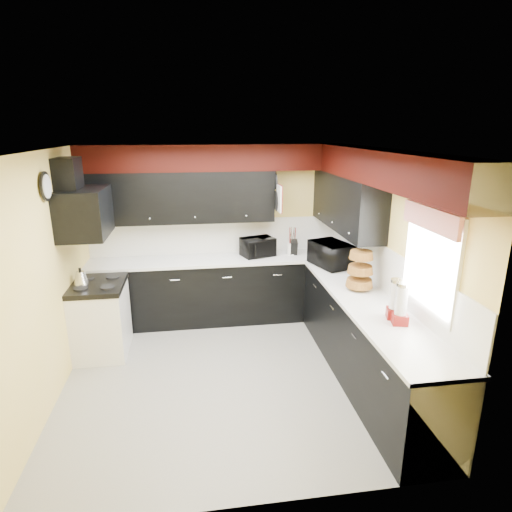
{
  "coord_description": "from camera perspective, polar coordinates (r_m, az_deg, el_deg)",
  "views": [
    {
      "loc": [
        -0.31,
        -4.3,
        2.71
      ],
      "look_at": [
        0.43,
        0.73,
        1.18
      ],
      "focal_mm": 30.0,
      "sensor_mm": 36.0,
      "label": 1
    }
  ],
  "objects": [
    {
      "name": "baskets",
      "position": [
        4.97,
        13.72,
        -1.73
      ],
      "size": [
        0.27,
        0.27,
        0.5
      ],
      "primitive_type": null,
      "color": "brown",
      "rests_on": "upper_right"
    },
    {
      "name": "counter_back",
      "position": [
        6.08,
        -5.08,
        -0.46
      ],
      "size": [
        3.62,
        0.64,
        0.04
      ],
      "primitive_type": "cube",
      "color": "white",
      "rests_on": "cab_back"
    },
    {
      "name": "cooktop",
      "position": [
        5.5,
        -20.39,
        -3.7
      ],
      "size": [
        0.62,
        0.77,
        0.06
      ],
      "primitive_type": "cube",
      "color": "black",
      "rests_on": "stove"
    },
    {
      "name": "knife_block",
      "position": [
        6.21,
        5.06,
        1.13
      ],
      "size": [
        0.12,
        0.15,
        0.21
      ],
      "primitive_type": "cube",
      "rotation": [
        0.0,
        0.0,
        -0.14
      ],
      "color": "black",
      "rests_on": "counter_back"
    },
    {
      "name": "cab_right",
      "position": [
        4.94,
        14.43,
        -11.07
      ],
      "size": [
        0.6,
        3.0,
        0.9
      ],
      "primitive_type": "cube",
      "color": "black",
      "rests_on": "ground"
    },
    {
      "name": "ceiling",
      "position": [
        4.32,
        -4.37,
        13.88
      ],
      "size": [
        3.6,
        3.6,
        0.06
      ],
      "primitive_type": "cube",
      "color": "white",
      "rests_on": "wall_back"
    },
    {
      "name": "window",
      "position": [
        4.16,
        22.28,
        -0.76
      ],
      "size": [
        0.03,
        0.86,
        0.96
      ],
      "primitive_type": null,
      "color": "white",
      "rests_on": "wall_right"
    },
    {
      "name": "utensil_crock",
      "position": [
        6.25,
        4.85,
        1.0
      ],
      "size": [
        0.19,
        0.19,
        0.17
      ],
      "primitive_type": "cylinder",
      "rotation": [
        0.0,
        0.0,
        0.21
      ],
      "color": "silver",
      "rests_on": "counter_back"
    },
    {
      "name": "kettle",
      "position": [
        5.51,
        -22.33,
        -2.69
      ],
      "size": [
        0.2,
        0.2,
        0.15
      ],
      "primitive_type": null,
      "rotation": [
        0.0,
        0.0,
        0.18
      ],
      "color": "#BCBBC0",
      "rests_on": "cooktop"
    },
    {
      "name": "pan_mid",
      "position": [
        5.91,
        2.78,
        7.36
      ],
      "size": [
        0.03,
        0.28,
        0.46
      ],
      "primitive_type": null,
      "color": "black",
      "rests_on": "upper_back"
    },
    {
      "name": "deco_plate",
      "position": [
        4.49,
        19.58,
        9.89
      ],
      "size": [
        0.03,
        0.24,
        0.24
      ],
      "primitive_type": null,
      "color": "white",
      "rests_on": "wall_right"
    },
    {
      "name": "dispenser_b",
      "position": [
        4.22,
        18.77,
        -6.22
      ],
      "size": [
        0.17,
        0.17,
        0.38
      ],
      "primitive_type": null,
      "rotation": [
        0.0,
        0.0,
        -0.25
      ],
      "color": "#58000F",
      "rests_on": "counter_right"
    },
    {
      "name": "upper_right",
      "position": [
        5.63,
        11.96,
        7.05
      ],
      "size": [
        0.35,
        1.8,
        0.7
      ],
      "primitive_type": "cube",
      "color": "black",
      "rests_on": "wall_right"
    },
    {
      "name": "dispenser_a",
      "position": [
        4.33,
        18.05,
        -5.67
      ],
      "size": [
        0.17,
        0.17,
        0.37
      ],
      "primitive_type": null,
      "rotation": [
        0.0,
        0.0,
        -0.29
      ],
      "color": "#67070A",
      "rests_on": "counter_right"
    },
    {
      "name": "clock",
      "position": [
        4.81,
        -26.26,
        8.33
      ],
      "size": [
        0.03,
        0.3,
        0.3
      ],
      "primitive_type": null,
      "color": "black",
      "rests_on": "wall_left"
    },
    {
      "name": "microwave",
      "position": [
        5.76,
        9.99,
        0.23
      ],
      "size": [
        0.55,
        0.67,
        0.32
      ],
      "primitive_type": "imported",
      "rotation": [
        0.0,
        0.0,
        1.88
      ],
      "color": "black",
      "rests_on": "counter_right"
    },
    {
      "name": "wall_right",
      "position": [
        5.01,
        16.96,
        -0.97
      ],
      "size": [
        0.06,
        3.6,
        2.5
      ],
      "primitive_type": "cube",
      "color": "#E0C666",
      "rests_on": "ground"
    },
    {
      "name": "pan_top",
      "position": [
        6.0,
        2.57,
        9.92
      ],
      "size": [
        0.03,
        0.22,
        0.4
      ],
      "primitive_type": null,
      "color": "black",
      "rests_on": "upper_back"
    },
    {
      "name": "wall_left",
      "position": [
        4.78,
        -26.09,
        -2.84
      ],
      "size": [
        0.06,
        3.6,
        2.5
      ],
      "primitive_type": "cube",
      "color": "#E0C666",
      "rests_on": "ground"
    },
    {
      "name": "stove",
      "position": [
        5.67,
        -19.92,
        -8.07
      ],
      "size": [
        0.6,
        0.75,
        0.86
      ],
      "primitive_type": "cube",
      "color": "white",
      "rests_on": "ground"
    },
    {
      "name": "splash_back",
      "position": [
        6.29,
        -5.31,
        2.66
      ],
      "size": [
        3.6,
        0.02,
        0.5
      ],
      "primitive_type": "cube",
      "color": "white",
      "rests_on": "counter_back"
    },
    {
      "name": "counter_right",
      "position": [
        4.75,
        14.84,
        -6.04
      ],
      "size": [
        0.64,
        3.02,
        0.04
      ],
      "primitive_type": "cube",
      "color": "white",
      "rests_on": "cab_right"
    },
    {
      "name": "toaster_oven",
      "position": [
        6.13,
        0.28,
        1.23
      ],
      "size": [
        0.55,
        0.5,
        0.26
      ],
      "primitive_type": "imported",
      "rotation": [
        0.0,
        0.0,
        0.32
      ],
      "color": "black",
      "rests_on": "counter_back"
    },
    {
      "name": "valance",
      "position": [
        4.04,
        22.23,
        4.62
      ],
      "size": [
        0.04,
        0.88,
        0.2
      ],
      "primitive_type": "cube",
      "color": "red",
      "rests_on": "wall_right"
    },
    {
      "name": "wall_back",
      "position": [
        6.28,
        -5.33,
        3.22
      ],
      "size": [
        3.6,
        0.06,
        2.5
      ],
      "primitive_type": "cube",
      "color": "#E0C666",
      "rests_on": "ground"
    },
    {
      "name": "soffit_right",
      "position": [
        4.57,
        16.99,
        11.17
      ],
      "size": [
        0.36,
        3.24,
        0.35
      ],
      "primitive_type": "cube",
      "color": "black",
      "rests_on": "wall_right"
    },
    {
      "name": "hood_duct",
      "position": [
        5.26,
        -23.79,
        9.76
      ],
      "size": [
        0.24,
        0.4,
        0.4
      ],
      "primitive_type": "cube",
      "color": "black",
      "rests_on": "wall_left"
    },
    {
      "name": "pan_low",
      "position": [
        6.17,
        2.31,
        7.48
      ],
      "size": [
        0.03,
        0.24,
        0.42
      ],
      "primitive_type": null,
      "color": "black",
      "rests_on": "upper_back"
    },
    {
      "name": "upper_back",
      "position": [
        6.0,
        -10.19,
        7.74
      ],
      "size": [
        2.6,
        0.35,
        0.7
      ],
      "primitive_type": "cube",
      "color": "black",
      "rests_on": "wall_back"
    },
    {
      "name": "cut_board",
      "position": [
        5.79,
        3.11,
        7.66
      ],
      "size": [
        0.03,
        0.26,
        0.35
      ],
      "primitive_type": "cube",
      "color": "white",
      "rests_on": "upper_back"
    },
    {
      "name": "hood",
      "position": [
        5.28,
        -21.9,
        5.38
      ],
      "size": [
        0.5,
        0.78,
        0.55
      ],
      "primitive_type": "cube",
      "color": "black",
      "rests_on": "wall_left"
    },
    {
      "name": "cab_back",
      "position": [
        6.24,
        -4.97,
        -4.59
      ],
      "size": [
        3.6,
        0.6,
        0.9
      ],
      "primitive_type": "cube",
      "color": "black",
      "rests_on": "ground"
    },
    {
      "name": "ground",
      "position": [
        5.1,
        -3.73,
        -15.45
      ],
      "size": [
        3.6,
        3.6,
        0.0
      ],
      "primitive_type": "plane",
      "color": "gray",
      "rests_on": "ground"
    },
    {
      "name": "soffit_back",
      "position": [
        5.94,
        -5.51,
        12.94
      ],
      "size": [
        3.6,
        0.36,
        0.35
      ],
      "primitive_type": "cube",
      "color": "black",
      "rests_on": "wall_back"
    },
    {
      "name": "splash_right",
      "position": [
        5.03,
        16.8,
        -1.63
      ],
      "size": [
        0.02,
        3.6,
        0.5
      ],
      "primitive_type": "cube",
      "color": "white",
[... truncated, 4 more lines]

